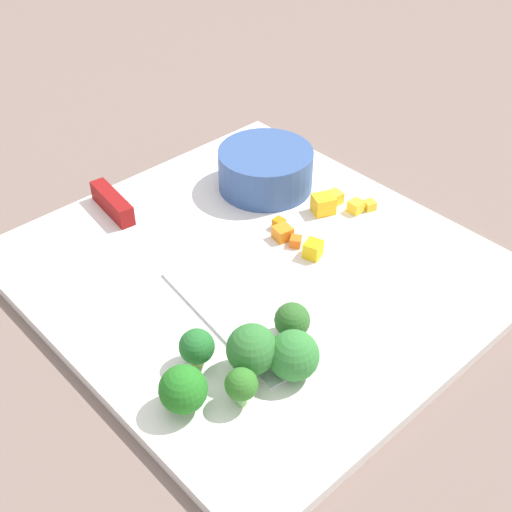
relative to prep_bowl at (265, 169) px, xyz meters
name	(u,v)px	position (x,y,z in m)	size (l,w,h in m)	color
ground_plane	(256,273)	(-0.09, 0.10, -0.03)	(4.00, 4.00, 0.00)	#736058
cutting_board	(256,269)	(-0.09, 0.10, -0.03)	(0.43, 0.40, 0.01)	white
prep_bowl	(265,169)	(0.00, 0.00, 0.00)	(0.11, 0.11, 0.05)	#355390
chef_knife	(141,234)	(0.01, 0.16, -0.01)	(0.33, 0.06, 0.02)	silver
carrot_dice_0	(283,233)	(-0.08, 0.05, -0.02)	(0.02, 0.02, 0.01)	orange
carrot_dice_1	(296,241)	(-0.10, 0.05, -0.02)	(0.01, 0.01, 0.01)	orange
carrot_dice_2	(279,224)	(-0.07, 0.04, -0.02)	(0.01, 0.01, 0.01)	orange
pepper_dice_0	(323,204)	(-0.08, -0.01, -0.01)	(0.02, 0.02, 0.02)	yellow
pepper_dice_1	(313,249)	(-0.12, 0.05, -0.01)	(0.02, 0.02, 0.02)	yellow
pepper_dice_2	(335,197)	(-0.07, -0.03, -0.02)	(0.02, 0.01, 0.01)	yellow
pepper_dice_3	(356,206)	(-0.10, -0.04, -0.02)	(0.01, 0.01, 0.01)	yellow
pepper_dice_4	(370,205)	(-0.11, -0.05, -0.02)	(0.01, 0.01, 0.01)	yellow
broccoli_floret_0	(241,385)	(-0.21, 0.22, 0.00)	(0.03, 0.03, 0.04)	#80BE6B
broccoli_floret_1	(197,347)	(-0.16, 0.22, 0.00)	(0.03, 0.03, 0.04)	#95BD57
broccoli_floret_2	(292,321)	(-0.19, 0.14, 0.00)	(0.03, 0.03, 0.03)	#8DB562
broccoli_floret_3	(252,350)	(-0.19, 0.20, 0.00)	(0.04, 0.04, 0.05)	#8FC26B
broccoli_floret_4	(183,390)	(-0.18, 0.26, 0.00)	(0.04, 0.04, 0.04)	#85BC64
broccoli_floret_5	(294,356)	(-0.22, 0.17, 0.00)	(0.04, 0.04, 0.04)	#89B86B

